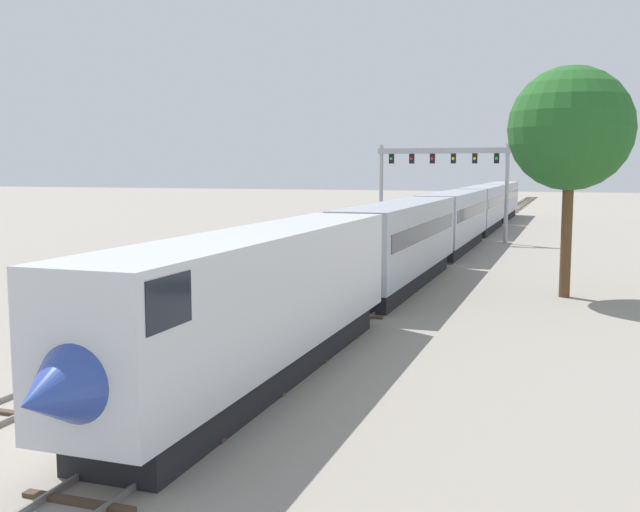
# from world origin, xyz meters

# --- Properties ---
(ground_plane) EXTENTS (400.00, 400.00, 0.00)m
(ground_plane) POSITION_xyz_m (0.00, 0.00, 0.00)
(ground_plane) COLOR gray
(track_main) EXTENTS (2.60, 200.00, 0.16)m
(track_main) POSITION_xyz_m (2.00, 60.00, 0.07)
(track_main) COLOR slate
(track_main) RESTS_ON ground
(track_near) EXTENTS (2.60, 160.00, 0.16)m
(track_near) POSITION_xyz_m (-3.50, 40.00, 0.07)
(track_near) COLOR slate
(track_near) RESTS_ON ground
(passenger_train) EXTENTS (3.04, 99.89, 4.80)m
(passenger_train) POSITION_xyz_m (2.00, 43.55, 2.61)
(passenger_train) COLOR silver
(passenger_train) RESTS_ON ground
(signal_gantry) EXTENTS (12.10, 0.49, 8.90)m
(signal_gantry) POSITION_xyz_m (-0.25, 50.08, 6.53)
(signal_gantry) COLOR #999BA0
(signal_gantry) RESTS_ON ground
(stop_sign) EXTENTS (0.76, 0.08, 2.88)m
(stop_sign) POSITION_xyz_m (-8.00, 5.98, 1.87)
(stop_sign) COLOR gray
(stop_sign) RESTS_ON ground
(trackside_tree_left) EXTENTS (6.39, 6.39, 11.98)m
(trackside_tree_left) POSITION_xyz_m (10.94, 22.74, 8.74)
(trackside_tree_left) COLOR brown
(trackside_tree_left) RESTS_ON ground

